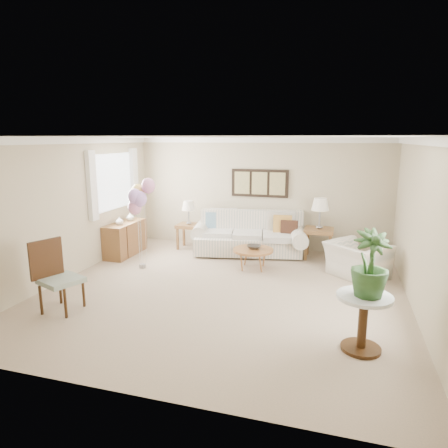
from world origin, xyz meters
name	(u,v)px	position (x,y,z in m)	size (l,w,h in m)	color
ground_plane	(224,291)	(0.00, 0.00, 0.00)	(6.00, 6.00, 0.00)	tan
room_shell	(219,197)	(-0.11, 0.09, 1.63)	(6.04, 6.04, 2.60)	#BBAC8C
wall_art_triptych	(260,183)	(0.00, 2.96, 1.55)	(1.35, 0.06, 0.65)	black
sofa	(249,237)	(-0.11, 2.38, 0.38)	(2.77, 1.41, 0.96)	beige
end_table_left	(189,228)	(-1.57, 2.40, 0.49)	(0.54, 0.49, 0.59)	olive
end_table_right	(319,233)	(1.43, 2.44, 0.56)	(0.61, 0.56, 0.67)	olive
lamp_left	(189,206)	(-1.57, 2.40, 1.02)	(0.32, 0.32, 0.56)	gray
lamp_right	(320,205)	(1.43, 2.44, 1.18)	(0.38, 0.38, 0.66)	gray
coffee_table	(253,251)	(0.22, 1.33, 0.38)	(0.81, 0.81, 0.41)	brown
decor_bowl	(254,247)	(0.23, 1.36, 0.45)	(0.29, 0.29, 0.07)	#302B25
armchair	(357,260)	(2.21, 1.43, 0.33)	(1.01, 0.88, 0.66)	beige
side_table	(364,309)	(2.19, -1.39, 0.55)	(0.67, 0.67, 0.73)	silver
potted_plant	(370,264)	(2.22, -1.41, 1.13)	(0.45, 0.45, 0.81)	#25461F
accent_chair	(56,274)	(-2.21, -1.45, 0.57)	(0.70, 0.70, 1.10)	gray
credenza	(125,239)	(-2.76, 1.50, 0.37)	(0.46, 1.20, 0.74)	olive
vase_white	(119,221)	(-2.74, 1.27, 0.83)	(0.17, 0.17, 0.17)	silver
vase_sage	(130,217)	(-2.74, 1.73, 0.83)	(0.17, 0.17, 0.18)	silver
balloon_cluster	(139,196)	(-1.95, 0.74, 1.47)	(0.52, 0.49, 1.83)	gray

